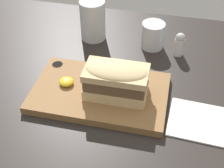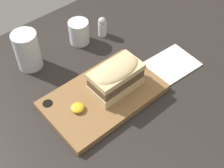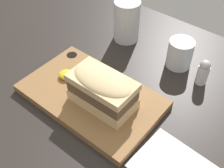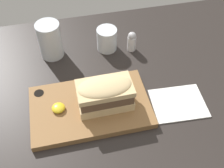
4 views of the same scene
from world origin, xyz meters
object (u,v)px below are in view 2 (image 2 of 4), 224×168
(wine_glass, at_px, (79,33))
(serving_board, at_px, (103,96))
(water_glass, at_px, (28,52))
(sandwich, at_px, (116,76))
(salt_shaker, at_px, (102,26))
(napkin, at_px, (172,64))

(wine_glass, bearing_deg, serving_board, -112.33)
(wine_glass, bearing_deg, water_glass, 177.24)
(sandwich, relative_size, salt_shaker, 2.10)
(wine_glass, relative_size, salt_shaker, 1.10)
(wine_glass, bearing_deg, napkin, -61.63)
(water_glass, bearing_deg, wine_glass, -2.76)
(sandwich, distance_m, water_glass, 0.30)
(wine_glass, height_order, salt_shaker, wine_glass)
(sandwich, bearing_deg, wine_glass, 77.04)
(serving_board, relative_size, sandwich, 2.23)
(napkin, bearing_deg, sandwich, 171.56)
(wine_glass, xyz_separation_m, napkin, (0.16, -0.29, -0.04))
(napkin, bearing_deg, salt_shaker, 105.62)
(napkin, distance_m, salt_shaker, 0.28)
(sandwich, relative_size, water_glass, 1.22)
(serving_board, relative_size, napkin, 2.10)
(wine_glass, relative_size, napkin, 0.49)
(wine_glass, xyz_separation_m, salt_shaker, (0.08, -0.03, -0.00))
(serving_board, bearing_deg, wine_glass, 67.67)
(serving_board, distance_m, salt_shaker, 0.30)
(sandwich, bearing_deg, serving_board, 172.13)
(water_glass, xyz_separation_m, salt_shaker, (0.28, -0.03, -0.02))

